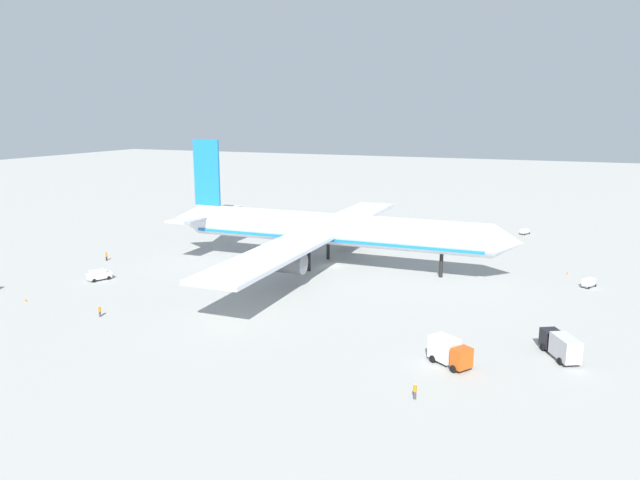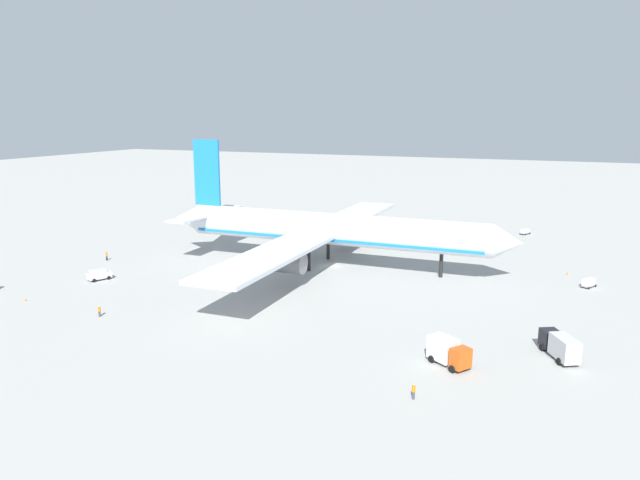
{
  "view_description": "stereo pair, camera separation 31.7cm",
  "coord_description": "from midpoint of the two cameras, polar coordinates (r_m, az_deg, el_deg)",
  "views": [
    {
      "loc": [
        41.84,
        -106.11,
        29.7
      ],
      "look_at": [
        -3.62,
        1.91,
        4.63
      ],
      "focal_mm": 33.38,
      "sensor_mm": 36.0,
      "label": 1
    },
    {
      "loc": [
        42.14,
        -105.99,
        29.7
      ],
      "look_at": [
        -3.62,
        1.91,
        4.63
      ],
      "focal_mm": 33.38,
      "sensor_mm": 36.0,
      "label": 2
    }
  ],
  "objects": [
    {
      "name": "ground_plane",
      "position": [
        117.87,
        1.34,
        -2.53
      ],
      "size": [
        600.0,
        600.0,
        0.0
      ],
      "primitive_type": "plane",
      "color": "#9E9E99"
    },
    {
      "name": "airliner",
      "position": [
        116.71,
        0.71,
        1.01
      ],
      "size": [
        72.03,
        80.58,
        24.36
      ],
      "color": "silver",
      "rests_on": "ground"
    },
    {
      "name": "service_truck_0",
      "position": [
        74.08,
        12.3,
        -10.39
      ],
      "size": [
        5.73,
        4.88,
        3.24
      ],
      "color": "#BF4C14",
      "rests_on": "ground"
    },
    {
      "name": "service_truck_1",
      "position": [
        80.09,
        22.12,
        -9.32
      ],
      "size": [
        5.16,
        7.05,
        3.14
      ],
      "color": "black",
      "rests_on": "ground"
    },
    {
      "name": "service_van",
      "position": [
        115.21,
        -20.35,
        -3.11
      ],
      "size": [
        3.38,
        4.5,
        1.97
      ],
      "color": "silver",
      "rests_on": "ground"
    },
    {
      "name": "baggage_cart_0",
      "position": [
        113.82,
        24.43,
        -3.73
      ],
      "size": [
        2.69,
        3.49,
        1.52
      ],
      "color": "#595B60",
      "rests_on": "ground"
    },
    {
      "name": "baggage_cart_1",
      "position": [
        155.8,
        10.97,
        1.15
      ],
      "size": [
        1.8,
        2.99,
        1.41
      ],
      "color": "#595B60",
      "rests_on": "ground"
    },
    {
      "name": "baggage_cart_2",
      "position": [
        157.27,
        19.12,
        0.78
      ],
      "size": [
        2.54,
        3.49,
        1.28
      ],
      "color": "#26598C",
      "rests_on": "ground"
    },
    {
      "name": "ground_worker_0",
      "position": [
        65.64,
        9.09,
        -14.12
      ],
      "size": [
        0.47,
        0.47,
        1.75
      ],
      "color": "#3F3F47",
      "rests_on": "ground"
    },
    {
      "name": "ground_worker_1",
      "position": [
        94.87,
        -20.3,
        -6.41
      ],
      "size": [
        0.56,
        0.56,
        1.67
      ],
      "color": "#3F3F47",
      "rests_on": "ground"
    },
    {
      "name": "ground_worker_2",
      "position": [
        129.81,
        -19.71,
        -1.46
      ],
      "size": [
        0.53,
        0.53,
        1.78
      ],
      "color": "black",
      "rests_on": "ground"
    },
    {
      "name": "traffic_cone_0",
      "position": [
        153.52,
        -6.73,
        0.94
      ],
      "size": [
        0.36,
        0.36,
        0.55
      ],
      "primitive_type": "cone",
      "color": "orange",
      "rests_on": "ground"
    },
    {
      "name": "traffic_cone_1",
      "position": [
        107.31,
        -26.31,
        -5.13
      ],
      "size": [
        0.36,
        0.36,
        0.55
      ],
      "primitive_type": "cone",
      "color": "orange",
      "rests_on": "ground"
    },
    {
      "name": "traffic_cone_2",
      "position": [
        161.65,
        0.58,
        1.58
      ],
      "size": [
        0.36,
        0.36,
        0.55
      ],
      "primitive_type": "cone",
      "color": "orange",
      "rests_on": "ground"
    },
    {
      "name": "traffic_cone_3",
      "position": [
        153.28,
        18.93,
        0.34
      ],
      "size": [
        0.36,
        0.36,
        0.55
      ],
      "primitive_type": "cone",
      "color": "orange",
      "rests_on": "ground"
    },
    {
      "name": "traffic_cone_4",
      "position": [
        121.04,
        22.71,
        -2.96
      ],
      "size": [
        0.36,
        0.36,
        0.55
      ],
      "primitive_type": "cone",
      "color": "orange",
      "rests_on": "ground"
    }
  ]
}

